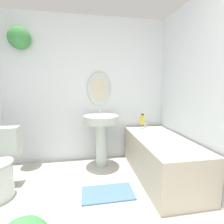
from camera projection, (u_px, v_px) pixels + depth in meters
wall_back at (83, 87)px, 2.73m from camera, size 2.79×0.32×2.40m
wall_right at (219, 93)px, 1.73m from camera, size 0.06×2.63×2.40m
pedestal_sink at (101, 130)px, 2.54m from camera, size 0.54×0.54×0.93m
bathtub at (161, 157)px, 2.28m from camera, size 0.67×1.42×0.64m
shampoo_bottle at (142, 119)px, 2.75m from camera, size 0.08×0.08×0.18m
bath_mat at (108, 193)px, 1.93m from camera, size 0.62×0.34×0.02m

